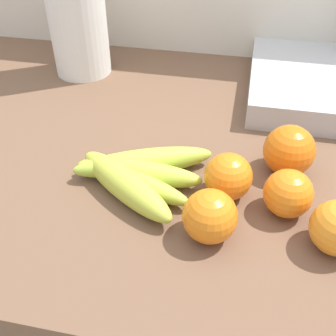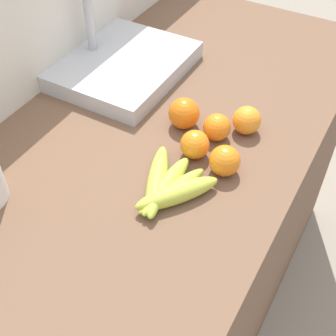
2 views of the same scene
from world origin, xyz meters
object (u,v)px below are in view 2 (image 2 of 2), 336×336
(banana_bunch, at_px, (168,187))
(orange_right, at_px, (247,120))
(orange_center, at_px, (225,161))
(orange_back_right, at_px, (217,127))
(orange_back_left, at_px, (184,113))
(orange_far_right, at_px, (195,145))
(sink_basin, at_px, (124,65))

(banana_bunch, bearing_deg, orange_right, -13.26)
(orange_center, height_order, orange_back_right, orange_center)
(orange_back_left, relative_size, orange_right, 1.11)
(orange_back_left, xyz_separation_m, orange_back_right, (-0.00, -0.09, -0.01))
(banana_bunch, distance_m, orange_center, 0.14)
(orange_back_left, height_order, orange_far_right, orange_back_left)
(orange_far_right, bearing_deg, orange_right, -26.67)
(orange_back_left, bearing_deg, banana_bunch, -160.23)
(banana_bunch, relative_size, orange_back_right, 3.18)
(banana_bunch, bearing_deg, orange_back_left, 19.77)
(orange_right, height_order, orange_far_right, orange_right)
(sink_basin, bearing_deg, orange_center, -118.33)
(sink_basin, bearing_deg, banana_bunch, -135.42)
(orange_right, bearing_deg, orange_center, -175.52)
(orange_right, bearing_deg, banana_bunch, 166.74)
(banana_bunch, height_order, orange_back_right, orange_back_right)
(orange_right, xyz_separation_m, orange_center, (-0.15, -0.01, 0.00))
(orange_center, bearing_deg, orange_back_left, 57.22)
(orange_far_right, relative_size, sink_basin, 0.18)
(orange_back_right, relative_size, sink_basin, 0.18)
(orange_right, xyz_separation_m, orange_far_right, (-0.14, 0.07, -0.00))
(orange_back_left, bearing_deg, sink_basin, 64.54)
(orange_center, bearing_deg, orange_right, 4.48)
(orange_far_right, distance_m, sink_basin, 0.38)
(banana_bunch, height_order, sink_basin, sink_basin)
(banana_bunch, xyz_separation_m, orange_far_right, (0.13, 0.01, 0.01))
(orange_back_left, height_order, orange_back_right, orange_back_left)
(banana_bunch, distance_m, orange_back_left, 0.23)
(orange_back_left, bearing_deg, orange_right, -68.76)
(orange_back_left, xyz_separation_m, sink_basin, (0.12, 0.25, -0.01))
(orange_far_right, relative_size, orange_back_right, 1.02)
(orange_right, distance_m, orange_far_right, 0.15)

